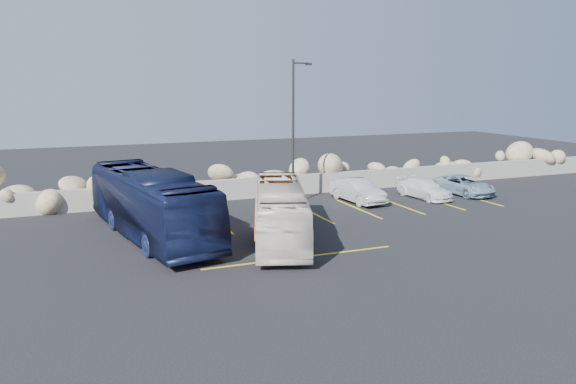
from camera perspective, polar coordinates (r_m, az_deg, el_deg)
name	(u,v)px	position (r m, az deg, el deg)	size (l,w,h in m)	color
ground	(326,256)	(22.42, 3.88, -6.50)	(90.00, 90.00, 0.00)	black
seawall	(238,189)	(33.17, -5.14, 0.32)	(60.00, 0.40, 1.20)	gray
riprap_pile	(232,174)	(34.19, -5.74, 1.81)	(54.00, 2.80, 2.60)	#948661
parking_lines	(360,215)	(29.26, 7.35, -2.37)	(18.16, 9.36, 0.01)	gold
lamppost	(294,128)	(31.20, 0.62, 6.53)	(1.14, 0.18, 8.00)	#2C2A27
vintage_bus	(280,212)	(24.38, -0.81, -2.03)	(2.07, 8.86, 2.47)	silver
tour_coach	(151,204)	(25.47, -13.76, -1.16)	(2.53, 10.81, 3.01)	#0F1532
car_b	(357,191)	(32.40, 7.07, 0.14)	(1.41, 4.04, 1.33)	#BCBDC1
car_c	(424,189)	(34.29, 13.69, 0.33)	(1.57, 3.87, 1.12)	white
car_d	(464,185)	(36.08, 17.42, 0.69)	(1.92, 4.17, 1.16)	#7B9BAF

